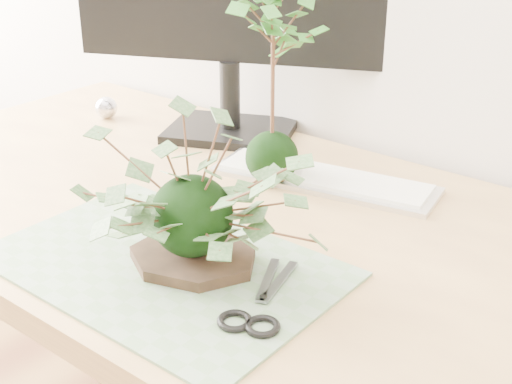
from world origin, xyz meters
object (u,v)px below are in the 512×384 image
Objects in this scene: keyboard at (324,179)px; maple_kokedama at (273,27)px; desk at (280,283)px; ivy_kokedama at (190,180)px.

maple_kokedama is at bearing -153.57° from keyboard.
maple_kokedama is at bearing 132.00° from desk.
keyboard is (-0.02, 0.33, -0.12)m from ivy_kokedama.
ivy_kokedama is 0.86× the size of keyboard.
maple_kokedama is 0.26m from keyboard.
desk is 4.12× the size of keyboard.
ivy_kokedama is 0.92× the size of maple_kokedama.
ivy_kokedama is 0.35m from keyboard.
ivy_kokedama is at bearing -97.65° from keyboard.
maple_kokedama is (-0.11, 0.13, 0.34)m from desk.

